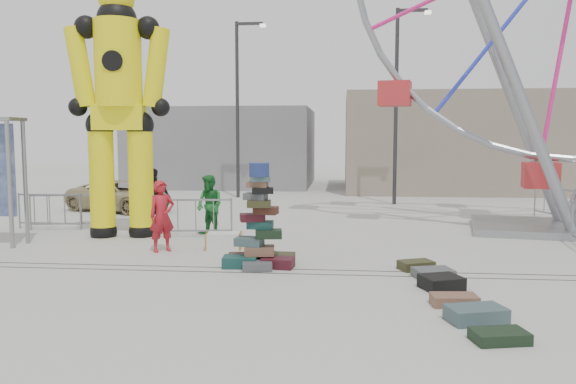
# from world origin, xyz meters

# --- Properties ---
(ground) EXTENTS (90.00, 90.00, 0.00)m
(ground) POSITION_xyz_m (0.00, 0.00, 0.00)
(ground) COLOR #9E9E99
(ground) RESTS_ON ground
(track_line_near) EXTENTS (40.00, 0.04, 0.01)m
(track_line_near) POSITION_xyz_m (0.00, 0.60, 0.00)
(track_line_near) COLOR #47443F
(track_line_near) RESTS_ON ground
(track_line_far) EXTENTS (40.00, 0.04, 0.01)m
(track_line_far) POSITION_xyz_m (0.00, 1.00, 0.00)
(track_line_far) COLOR #47443F
(track_line_far) RESTS_ON ground
(building_right) EXTENTS (12.00, 8.00, 5.00)m
(building_right) POSITION_xyz_m (7.00, 20.00, 2.50)
(building_right) COLOR gray
(building_right) RESTS_ON ground
(building_left) EXTENTS (10.00, 8.00, 4.40)m
(building_left) POSITION_xyz_m (-6.00, 22.00, 2.20)
(building_left) COLOR gray
(building_left) RESTS_ON ground
(lamp_post_right) EXTENTS (1.41, 0.25, 8.00)m
(lamp_post_right) POSITION_xyz_m (3.09, 13.00, 4.48)
(lamp_post_right) COLOR #2D2D30
(lamp_post_right) RESTS_ON ground
(lamp_post_left) EXTENTS (1.41, 0.25, 8.00)m
(lamp_post_left) POSITION_xyz_m (-3.91, 15.00, 4.48)
(lamp_post_left) COLOR #2D2D30
(lamp_post_left) RESTS_ON ground
(suitcase_tower) EXTENTS (1.57, 1.40, 2.24)m
(suitcase_tower) POSITION_xyz_m (-0.96, 1.30, 0.63)
(suitcase_tower) COLOR #164440
(suitcase_tower) RESTS_ON ground
(crash_test_dummy) EXTENTS (2.90, 1.27, 7.27)m
(crash_test_dummy) POSITION_xyz_m (-5.32, 4.49, 3.83)
(crash_test_dummy) COLOR black
(crash_test_dummy) RESTS_ON ground
(steamer_trunk) EXTENTS (0.93, 0.60, 0.41)m
(steamer_trunk) POSITION_xyz_m (-2.11, 3.00, 0.20)
(steamer_trunk) COLOR silver
(steamer_trunk) RESTS_ON ground
(row_case_0) EXTENTS (0.82, 0.68, 0.19)m
(row_case_0) POSITION_xyz_m (2.40, 1.23, 0.10)
(row_case_0) COLOR #37361B
(row_case_0) RESTS_ON ground
(row_case_1) EXTENTS (0.86, 0.72, 0.19)m
(row_case_1) POSITION_xyz_m (2.65, 0.56, 0.09)
(row_case_1) COLOR #505357
(row_case_1) RESTS_ON ground
(row_case_2) EXTENTS (0.87, 0.82, 0.25)m
(row_case_2) POSITION_xyz_m (2.67, -0.28, 0.13)
(row_case_2) COLOR black
(row_case_2) RESTS_ON ground
(row_case_3) EXTENTS (0.78, 0.49, 0.18)m
(row_case_3) POSITION_xyz_m (2.71, -1.29, 0.09)
(row_case_3) COLOR brown
(row_case_3) RESTS_ON ground
(row_case_4) EXTENTS (0.98, 0.75, 0.24)m
(row_case_4) POSITION_xyz_m (2.88, -2.11, 0.12)
(row_case_4) COLOR #40575B
(row_case_4) RESTS_ON ground
(row_case_5) EXTENTS (0.82, 0.60, 0.16)m
(row_case_5) POSITION_xyz_m (3.00, -2.95, 0.08)
(row_case_5) COLOR black
(row_case_5) RESTS_ON ground
(barricade_dummy_a) EXTENTS (2.00, 0.18, 1.10)m
(barricade_dummy_a) POSITION_xyz_m (-8.03, 5.49, 0.55)
(barricade_dummy_a) COLOR gray
(barricade_dummy_a) RESTS_ON ground
(barricade_dummy_b) EXTENTS (1.98, 0.50, 1.10)m
(barricade_dummy_b) POSITION_xyz_m (-7.54, 5.47, 0.55)
(barricade_dummy_b) COLOR gray
(barricade_dummy_b) RESTS_ON ground
(barricade_dummy_c) EXTENTS (2.00, 0.37, 1.10)m
(barricade_dummy_c) POSITION_xyz_m (-3.25, 4.60, 0.55)
(barricade_dummy_c) COLOR gray
(barricade_dummy_c) RESTS_ON ground
(barricade_wheel_back) EXTENTS (0.74, 1.92, 1.10)m
(barricade_wheel_back) POSITION_xyz_m (8.02, 9.11, 0.55)
(barricade_wheel_back) COLOR gray
(barricade_wheel_back) RESTS_ON ground
(pedestrian_red) EXTENTS (0.76, 0.73, 1.75)m
(pedestrian_red) POSITION_xyz_m (-3.54, 2.56, 0.87)
(pedestrian_red) COLOR #A61722
(pedestrian_red) RESTS_ON ground
(pedestrian_green) EXTENTS (1.06, 1.01, 1.73)m
(pedestrian_green) POSITION_xyz_m (-2.90, 4.83, 0.87)
(pedestrian_green) COLOR #1B6D29
(pedestrian_green) RESTS_ON ground
(pedestrian_black) EXTENTS (1.12, 0.54, 1.84)m
(pedestrian_black) POSITION_xyz_m (-4.91, 6.00, 0.92)
(pedestrian_black) COLOR black
(pedestrian_black) RESTS_ON ground
(parked_suv) EXTENTS (4.53, 3.22, 1.15)m
(parked_suv) POSITION_xyz_m (-7.58, 9.79, 0.57)
(parked_suv) COLOR tan
(parked_suv) RESTS_ON ground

